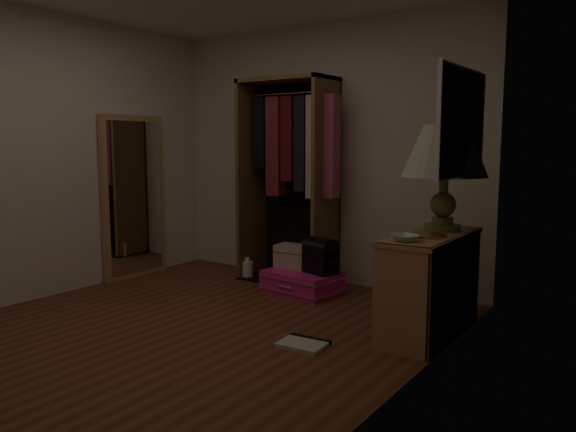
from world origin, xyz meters
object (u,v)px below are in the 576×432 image
(console_bookshelf, at_px, (431,281))
(open_wardrobe, at_px, (293,163))
(pink_suitcase, at_px, (303,282))
(black_bag, at_px, (320,255))
(train_case, at_px, (293,256))
(table_lamp, at_px, (445,154))
(floor_mirror, at_px, (134,197))
(white_jug, at_px, (247,269))

(console_bookshelf, distance_m, open_wardrobe, 2.06)
(open_wardrobe, bearing_deg, pink_suitcase, -44.71)
(open_wardrobe, relative_size, black_bag, 5.78)
(train_case, bearing_deg, table_lamp, -13.54)
(floor_mirror, xyz_separation_m, train_case, (1.68, 0.51, -0.53))
(black_bag, distance_m, table_lamp, 1.56)
(pink_suitcase, relative_size, white_jug, 3.41)
(open_wardrobe, bearing_deg, white_jug, -159.86)
(floor_mirror, height_order, black_bag, floor_mirror)
(pink_suitcase, relative_size, train_case, 2.19)
(pink_suitcase, height_order, table_lamp, table_lamp)
(console_bookshelf, xyz_separation_m, pink_suitcase, (-1.39, 0.39, -0.28))
(pink_suitcase, bearing_deg, open_wardrobe, 141.92)
(table_lamp, xyz_separation_m, white_jug, (-2.21, 0.38, -1.24))
(open_wardrobe, height_order, white_jug, open_wardrobe)
(open_wardrobe, relative_size, table_lamp, 2.45)
(open_wardrobe, xyz_separation_m, train_case, (0.18, -0.26, -0.89))
(console_bookshelf, xyz_separation_m, white_jug, (-2.20, 0.56, -0.30))
(console_bookshelf, distance_m, black_bag, 1.29)
(floor_mirror, height_order, table_lamp, floor_mirror)
(open_wardrobe, height_order, train_case, open_wardrobe)
(black_bag, relative_size, white_jug, 1.62)
(train_case, relative_size, table_lamp, 0.41)
(open_wardrobe, xyz_separation_m, black_bag, (0.52, -0.31, -0.83))
(black_bag, bearing_deg, open_wardrobe, 166.75)
(black_bag, bearing_deg, white_jug, -170.67)
(open_wardrobe, xyz_separation_m, floor_mirror, (-1.50, -0.77, -0.37))
(train_case, height_order, table_lamp, table_lamp)
(console_bookshelf, distance_m, train_case, 1.63)
(floor_mirror, xyz_separation_m, table_lamp, (3.24, 0.22, 0.48))
(train_case, height_order, black_bag, black_bag)
(console_bookshelf, xyz_separation_m, train_case, (-1.56, 0.47, -0.06))
(train_case, height_order, white_jug, train_case)
(table_lamp, bearing_deg, white_jug, 170.28)
(floor_mirror, distance_m, pink_suitcase, 2.03)
(train_case, bearing_deg, pink_suitcase, -30.16)
(white_jug, bearing_deg, pink_suitcase, -12.06)
(open_wardrobe, bearing_deg, train_case, -55.22)
(black_bag, bearing_deg, train_case, -171.84)
(console_bookshelf, xyz_separation_m, floor_mirror, (-3.24, -0.04, 0.46))
(black_bag, distance_m, white_jug, 1.04)
(floor_mirror, xyz_separation_m, pink_suitcase, (1.84, 0.43, -0.74))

